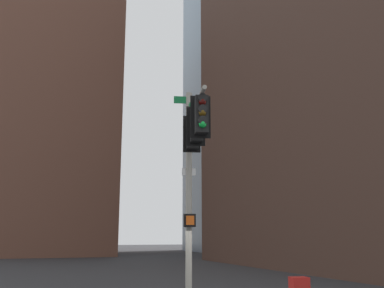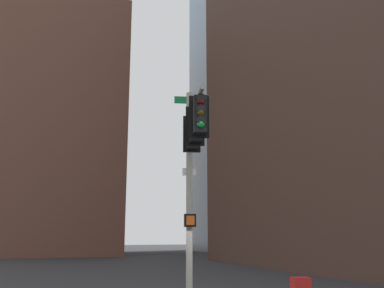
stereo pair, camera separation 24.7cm
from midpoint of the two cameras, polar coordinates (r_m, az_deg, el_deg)
signal_pole_assembly at (r=13.03m, az=-0.36°, el=-1.17°), size 3.92×1.41×7.07m
building_brick_nearside at (r=41.97m, az=21.93°, el=13.59°), size 27.12×20.86×39.59m
building_brick_midblock at (r=63.43m, az=-18.50°, el=0.98°), size 23.76×16.35×31.60m
building_glass_tower at (r=70.88m, az=13.80°, el=15.16°), size 30.18×27.40×68.34m
building_brick_farside at (r=74.30m, az=8.48°, el=5.19°), size 18.29×14.08×48.00m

